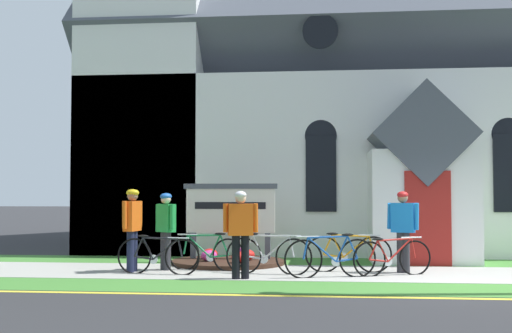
# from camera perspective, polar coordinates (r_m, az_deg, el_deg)

# --- Properties ---
(ground) EXTENTS (140.00, 140.00, 0.00)m
(ground) POSITION_cam_1_polar(r_m,az_deg,el_deg) (15.74, 15.99, -8.17)
(ground) COLOR #2B2B2D
(sidewalk_slab) EXTENTS (32.00, 2.63, 0.01)m
(sidewalk_slab) POSITION_cam_1_polar(r_m,az_deg,el_deg) (13.04, 5.89, -9.42)
(sidewalk_slab) COLOR #A8A59E
(sidewalk_slab) RESTS_ON ground
(grass_verge) EXTENTS (32.00, 1.51, 0.01)m
(grass_verge) POSITION_cam_1_polar(r_m,az_deg,el_deg) (10.99, 5.92, -10.72)
(grass_verge) COLOR #427F33
(grass_verge) RESTS_ON ground
(church_lawn) EXTENTS (24.00, 1.75, 0.01)m
(church_lawn) POSITION_cam_1_polar(r_m,az_deg,el_deg) (15.22, 5.86, -8.44)
(church_lawn) COLOR #427F33
(church_lawn) RESTS_ON ground
(curb_paint_stripe) EXTENTS (28.00, 0.16, 0.01)m
(curb_paint_stripe) POSITION_cam_1_polar(r_m,az_deg,el_deg) (10.09, 5.94, -11.45)
(curb_paint_stripe) COLOR yellow
(curb_paint_stripe) RESTS_ON ground
(church_building) EXTENTS (13.49, 12.79, 12.20)m
(church_building) POSITION_cam_1_polar(r_m,az_deg,el_deg) (21.35, 4.75, 5.56)
(church_building) COLOR white
(church_building) RESTS_ON ground
(church_sign) EXTENTS (2.19, 0.15, 1.83)m
(church_sign) POSITION_cam_1_polar(r_m,az_deg,el_deg) (14.83, -2.31, -3.95)
(church_sign) COLOR #474C56
(church_sign) RESTS_ON ground
(flower_bed) EXTENTS (2.54, 2.54, 0.34)m
(flower_bed) POSITION_cam_1_polar(r_m,az_deg,el_deg) (14.53, -2.49, -8.41)
(flower_bed) COLOR #382319
(flower_bed) RESTS_ON ground
(bicycle_blue) EXTENTS (1.74, 0.30, 0.84)m
(bicycle_blue) POSITION_cam_1_polar(r_m,az_deg,el_deg) (12.73, 1.09, -7.89)
(bicycle_blue) COLOR black
(bicycle_blue) RESTS_ON ground
(bicycle_white) EXTENTS (1.76, 0.10, 0.82)m
(bicycle_white) POSITION_cam_1_polar(r_m,az_deg,el_deg) (13.21, 8.22, -7.67)
(bicycle_white) COLOR black
(bicycle_white) RESTS_ON ground
(bicycle_yellow) EXTENTS (1.72, 0.26, 0.79)m
(bicycle_yellow) POSITION_cam_1_polar(r_m,az_deg,el_deg) (12.86, -8.77, -7.85)
(bicycle_yellow) COLOR black
(bicycle_yellow) RESTS_ON ground
(bicycle_silver) EXTENTS (1.66, 0.37, 0.81)m
(bicycle_silver) POSITION_cam_1_polar(r_m,az_deg,el_deg) (13.35, -4.47, -7.71)
(bicycle_silver) COLOR black
(bicycle_silver) RESTS_ON ground
(bicycle_green) EXTENTS (1.75, 0.55, 0.85)m
(bicycle_green) POSITION_cam_1_polar(r_m,az_deg,el_deg) (12.28, 6.71, -8.04)
(bicycle_green) COLOR black
(bicycle_green) RESTS_ON ground
(bicycle_orange) EXTENTS (1.57, 0.68, 0.77)m
(bicycle_orange) POSITION_cam_1_polar(r_m,az_deg,el_deg) (12.75, 12.06, -7.92)
(bicycle_orange) COLOR black
(bicycle_orange) RESTS_ON ground
(cyclist_in_orange_jersey) EXTENTS (0.30, 0.66, 1.68)m
(cyclist_in_orange_jersey) POSITION_cam_1_polar(r_m,az_deg,el_deg) (13.26, -10.98, -5.01)
(cyclist_in_orange_jersey) COLOR #191E38
(cyclist_in_orange_jersey) RESTS_ON ground
(cyclist_in_green_jersey) EXTENTS (0.59, 0.45, 1.64)m
(cyclist_in_green_jersey) POSITION_cam_1_polar(r_m,az_deg,el_deg) (13.21, 12.99, -5.14)
(cyclist_in_green_jersey) COLOR #2D2D33
(cyclist_in_green_jersey) RESTS_ON ground
(cyclist_in_white_jersey) EXTENTS (0.47, 0.56, 1.61)m
(cyclist_in_white_jersey) POSITION_cam_1_polar(r_m,az_deg,el_deg) (13.48, -8.06, -5.23)
(cyclist_in_white_jersey) COLOR #2D2D33
(cyclist_in_white_jersey) RESTS_ON ground
(cyclist_in_blue_jersey) EXTENTS (0.65, 0.31, 1.64)m
(cyclist_in_blue_jersey) POSITION_cam_1_polar(r_m,az_deg,el_deg) (11.94, -1.39, -5.49)
(cyclist_in_blue_jersey) COLOR black
(cyclist_in_blue_jersey) RESTS_ON ground
(roadside_conifer) EXTENTS (2.96, 2.96, 6.74)m
(roadside_conifer) POSITION_cam_1_polar(r_m,az_deg,el_deg) (22.00, 21.88, 4.64)
(roadside_conifer) COLOR #3D2D1E
(roadside_conifer) RESTS_ON ground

